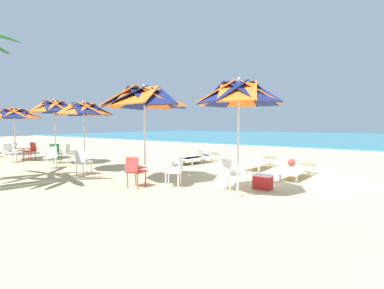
{
  "coord_description": "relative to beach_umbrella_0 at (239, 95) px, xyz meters",
  "views": [
    {
      "loc": [
        3.3,
        -8.85,
        1.77
      ],
      "look_at": [
        -2.57,
        -0.31,
        1.0
      ],
      "focal_mm": 26.13,
      "sensor_mm": 36.0,
      "label": 1
    }
  ],
  "objects": [
    {
      "name": "plastic_chair_5",
      "position": [
        -8.0,
        -0.18,
        -1.94
      ],
      "size": [
        0.63,
        0.63,
        0.87
      ],
      "color": "white",
      "rests_on": "ground"
    },
    {
      "name": "plastic_chair_6",
      "position": [
        -8.61,
        1.07,
        -1.94
      ],
      "size": [
        0.52,
        0.55,
        0.87
      ],
      "color": "white",
      "rests_on": "ground"
    },
    {
      "name": "plastic_chair_3",
      "position": [
        -5.7,
        -0.3,
        -1.94
      ],
      "size": [
        0.56,
        0.59,
        0.87
      ],
      "color": "white",
      "rests_on": "ground"
    },
    {
      "name": "beach_ball",
      "position": [
        -0.3,
        5.85,
        -2.29
      ],
      "size": [
        0.31,
        0.31,
        0.31
      ],
      "primitive_type": "sphere",
      "color": "red",
      "rests_on": "ground"
    },
    {
      "name": "sea",
      "position": [
        -0.47,
        33.03,
        -2.39
      ],
      "size": [
        80.0,
        36.0,
        0.1
      ],
      "primitive_type": "cube",
      "color": "teal",
      "rests_on": "ground"
    },
    {
      "name": "plastic_chair_4",
      "position": [
        -9.29,
        0.74,
        -1.94
      ],
      "size": [
        0.55,
        0.53,
        0.87
      ],
      "color": "#2D8C4C",
      "rests_on": "ground"
    },
    {
      "name": "surf_foam",
      "position": [
        -0.47,
        14.73,
        -2.43
      ],
      "size": [
        80.0,
        0.7,
        0.01
      ],
      "primitive_type": "cube",
      "color": "white",
      "rests_on": "ground"
    },
    {
      "name": "beach_umbrella_3",
      "position": [
        -8.72,
        0.43,
        0.01
      ],
      "size": [
        2.03,
        2.03,
        2.84
      ],
      "color": "silver",
      "rests_on": "ground"
    },
    {
      "name": "sun_lounger_2",
      "position": [
        -3.93,
        4.55,
        -2.16
      ],
      "size": [
        1.03,
        2.23,
        0.62
      ],
      "color": "white",
      "rests_on": "ground"
    },
    {
      "name": "beach_umbrella_2",
      "position": [
        -6.19,
        0.11,
        -0.18
      ],
      "size": [
        2.06,
        2.06,
        2.6
      ],
      "color": "silver",
      "rests_on": "ground"
    },
    {
      "name": "plastic_chair_1",
      "position": [
        -2.82,
        -0.63,
        -1.94
      ],
      "size": [
        0.49,
        0.51,
        0.87
      ],
      "color": "red",
      "rests_on": "ground"
    },
    {
      "name": "plastic_chair_7",
      "position": [
        -12.04,
        0.4,
        -1.94
      ],
      "size": [
        0.5,
        0.53,
        0.87
      ],
      "color": "white",
      "rests_on": "ground"
    },
    {
      "name": "sun_lounger_3",
      "position": [
        -4.19,
        4.05,
        -2.16
      ],
      "size": [
        0.89,
        2.21,
        0.62
      ],
      "color": "white",
      "rests_on": "ground"
    },
    {
      "name": "plastic_chair_8",
      "position": [
        -11.24,
        -0.33,
        -1.94
      ],
      "size": [
        0.55,
        0.53,
        0.87
      ],
      "color": "white",
      "rests_on": "ground"
    },
    {
      "name": "beach_umbrella_4",
      "position": [
        -11.63,
        0.1,
        -0.21
      ],
      "size": [
        2.43,
        2.43,
        2.57
      ],
      "color": "silver",
      "rests_on": "ground"
    },
    {
      "name": "cooler_box",
      "position": [
        0.18,
        1.2,
        -2.24
      ],
      "size": [
        0.5,
        0.34,
        0.4
      ],
      "color": "red",
      "rests_on": "ground"
    },
    {
      "name": "plastic_chair_2",
      "position": [
        -1.92,
        0.06,
        -1.94
      ],
      "size": [
        0.61,
        0.59,
        0.87
      ],
      "color": "white",
      "rests_on": "ground"
    },
    {
      "name": "plastic_chair_0",
      "position": [
        -0.52,
        0.47,
        -1.94
      ],
      "size": [
        0.52,
        0.54,
        0.87
      ],
      "color": "white",
      "rests_on": "ground"
    },
    {
      "name": "sun_lounger_0",
      "position": [
        0.54,
        3.44,
        -2.16
      ],
      "size": [
        0.79,
        2.19,
        0.62
      ],
      "color": "white",
      "rests_on": "ground"
    },
    {
      "name": "sun_lounger_1",
      "position": [
        -1.15,
        4.52,
        -2.16
      ],
      "size": [
        0.65,
        2.15,
        0.62
      ],
      "color": "white",
      "rests_on": "ground"
    },
    {
      "name": "beach_umbrella_1",
      "position": [
        -2.92,
        -0.12,
        0.06
      ],
      "size": [
        2.5,
        2.5,
        2.91
      ],
      "color": "silver",
      "rests_on": "ground"
    },
    {
      "name": "ground_plane",
      "position": [
        -0.47,
        2.8,
        -2.44
      ],
      "size": [
        80.0,
        80.0,
        0.0
      ],
      "primitive_type": "plane",
      "color": "#D3B784"
    },
    {
      "name": "plastic_chair_9",
      "position": [
        -11.3,
        0.64,
        -1.94
      ],
      "size": [
        0.49,
        0.51,
        0.87
      ],
      "color": "red",
      "rests_on": "ground"
    },
    {
      "name": "beach_umbrella_0",
      "position": [
        0.0,
        0.0,
        0.0
      ],
      "size": [
        2.08,
        2.08,
        2.84
      ],
      "color": "silver",
      "rests_on": "ground"
    }
  ]
}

